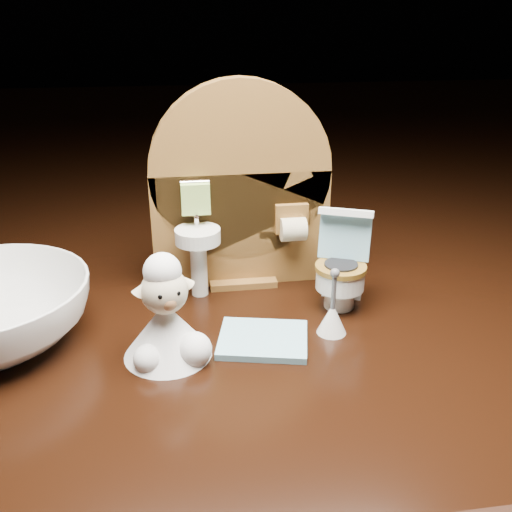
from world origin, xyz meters
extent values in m
cube|color=black|center=(0.00, 0.00, -0.05)|extent=(2.50, 2.50, 0.10)
cube|color=brown|center=(0.00, 0.07, 0.04)|extent=(0.13, 0.02, 0.09)
cylinder|color=brown|center=(0.00, 0.07, 0.09)|extent=(0.13, 0.02, 0.13)
cube|color=brown|center=(0.00, 0.07, 0.00)|extent=(0.05, 0.04, 0.01)
cylinder|color=white|center=(-0.03, 0.05, 0.02)|extent=(0.01, 0.01, 0.04)
cylinder|color=white|center=(-0.03, 0.04, 0.05)|extent=(0.03, 0.03, 0.01)
cylinder|color=silver|center=(-0.03, 0.05, 0.06)|extent=(0.00, 0.00, 0.01)
cube|color=#9FCA5D|center=(-0.03, 0.05, 0.07)|extent=(0.02, 0.01, 0.02)
cube|color=brown|center=(0.04, 0.06, 0.05)|extent=(0.02, 0.01, 0.02)
cylinder|color=beige|center=(0.04, 0.05, 0.05)|extent=(0.02, 0.02, 0.02)
cylinder|color=white|center=(0.06, 0.01, 0.01)|extent=(0.02, 0.02, 0.02)
cylinder|color=white|center=(0.06, 0.01, 0.02)|extent=(0.03, 0.03, 0.01)
cylinder|color=brown|center=(0.06, 0.01, 0.03)|extent=(0.04, 0.04, 0.00)
cube|color=white|center=(0.07, 0.03, 0.02)|extent=(0.03, 0.02, 0.04)
cube|color=#80BBCD|center=(0.07, 0.02, 0.05)|extent=(0.04, 0.03, 0.04)
cube|color=white|center=(0.07, 0.02, 0.07)|extent=(0.04, 0.02, 0.01)
cylinder|color=#A4DA35|center=(0.08, 0.03, 0.05)|extent=(0.01, 0.01, 0.01)
cube|color=#80BBCD|center=(0.00, -0.03, 0.00)|extent=(0.06, 0.06, 0.00)
cone|color=white|center=(0.05, -0.02, 0.01)|extent=(0.02, 0.02, 0.02)
cylinder|color=#59595B|center=(0.05, -0.02, 0.03)|extent=(0.00, 0.00, 0.02)
sphere|color=#59595B|center=(0.05, -0.02, 0.04)|extent=(0.01, 0.01, 0.01)
cone|color=white|center=(-0.06, -0.03, 0.02)|extent=(0.05, 0.05, 0.04)
sphere|color=white|center=(-0.04, -0.04, 0.01)|extent=(0.02, 0.02, 0.02)
sphere|color=white|center=(-0.07, -0.04, 0.01)|extent=(0.02, 0.02, 0.02)
sphere|color=beige|center=(-0.06, -0.03, 0.04)|extent=(0.03, 0.03, 0.03)
sphere|color=#9D683E|center=(-0.05, -0.04, 0.04)|extent=(0.01, 0.01, 0.01)
sphere|color=white|center=(-0.06, -0.03, 0.06)|extent=(0.02, 0.02, 0.02)
cone|color=beige|center=(-0.07, -0.03, 0.05)|extent=(0.01, 0.01, 0.01)
cone|color=beige|center=(-0.04, -0.03, 0.05)|extent=(0.01, 0.01, 0.01)
sphere|color=black|center=(-0.06, -0.04, 0.05)|extent=(0.00, 0.00, 0.00)
sphere|color=black|center=(-0.05, -0.04, 0.05)|extent=(0.00, 0.00, 0.00)
camera|label=1|loc=(-0.05, -0.33, 0.19)|focal=40.00mm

